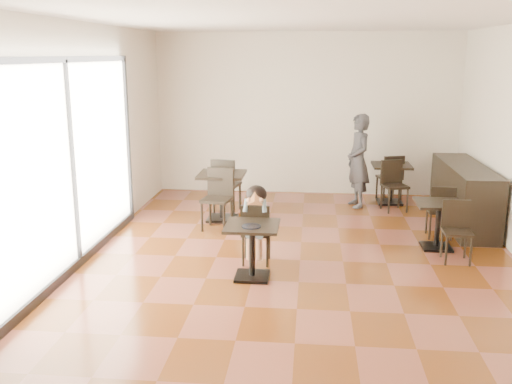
# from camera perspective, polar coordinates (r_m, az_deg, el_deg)

# --- Properties ---
(floor) EXTENTS (6.00, 8.00, 0.01)m
(floor) POSITION_cam_1_polar(r_m,az_deg,el_deg) (7.94, 4.43, -6.80)
(floor) COLOR brown
(floor) RESTS_ON ground
(ceiling) EXTENTS (6.00, 8.00, 0.01)m
(ceiling) POSITION_cam_1_polar(r_m,az_deg,el_deg) (7.45, 4.90, 16.93)
(ceiling) COLOR silver
(ceiling) RESTS_ON floor
(wall_back) EXTENTS (6.00, 0.01, 3.20)m
(wall_back) POSITION_cam_1_polar(r_m,az_deg,el_deg) (11.50, 5.03, 7.75)
(wall_back) COLOR beige
(wall_back) RESTS_ON floor
(wall_front) EXTENTS (6.00, 0.01, 3.20)m
(wall_front) POSITION_cam_1_polar(r_m,az_deg,el_deg) (3.63, 3.47, -5.06)
(wall_front) COLOR beige
(wall_front) RESTS_ON floor
(wall_left) EXTENTS (0.01, 8.00, 3.20)m
(wall_left) POSITION_cam_1_polar(r_m,az_deg,el_deg) (8.15, -17.02, 4.81)
(wall_left) COLOR beige
(wall_left) RESTS_ON floor
(storefront_window) EXTENTS (0.04, 4.50, 2.60)m
(storefront_window) POSITION_cam_1_polar(r_m,az_deg,el_deg) (7.72, -18.11, 2.76)
(storefront_window) COLOR white
(storefront_window) RESTS_ON floor
(child_table) EXTENTS (0.67, 0.67, 0.70)m
(child_table) POSITION_cam_1_polar(r_m,az_deg,el_deg) (7.20, -0.39, -5.96)
(child_table) COLOR black
(child_table) RESTS_ON floor
(child_chair) EXTENTS (0.38, 0.38, 0.85)m
(child_chair) POSITION_cam_1_polar(r_m,az_deg,el_deg) (7.69, 0.04, -4.09)
(child_chair) COLOR black
(child_chair) RESTS_ON floor
(child) EXTENTS (0.38, 0.53, 1.07)m
(child) POSITION_cam_1_polar(r_m,az_deg,el_deg) (7.66, 0.04, -3.31)
(child) COLOR slate
(child) RESTS_ON child_chair
(plate) EXTENTS (0.24, 0.24, 0.01)m
(plate) POSITION_cam_1_polar(r_m,az_deg,el_deg) (6.99, -0.48, -3.45)
(plate) COLOR black
(plate) RESTS_ON child_table
(pizza_slice) EXTENTS (0.25, 0.19, 0.06)m
(pizza_slice) POSITION_cam_1_polar(r_m,az_deg,el_deg) (7.37, -0.11, -0.84)
(pizza_slice) COLOR #DBC76E
(pizza_slice) RESTS_ON child
(adult_patron) EXTENTS (0.57, 0.72, 1.72)m
(adult_patron) POSITION_cam_1_polar(r_m,az_deg,el_deg) (10.63, 10.18, 3.08)
(adult_patron) COLOR #3B3B40
(adult_patron) RESTS_ON floor
(cafe_table_mid) EXTENTS (0.67, 0.67, 0.69)m
(cafe_table_mid) POSITION_cam_1_polar(r_m,az_deg,el_deg) (8.69, 17.71, -3.20)
(cafe_table_mid) COLOR black
(cafe_table_mid) RESTS_ON floor
(cafe_table_left) EXTENTS (0.90, 0.90, 0.81)m
(cafe_table_left) POSITION_cam_1_polar(r_m,az_deg,el_deg) (9.71, -3.41, -0.46)
(cafe_table_left) COLOR black
(cafe_table_left) RESTS_ON floor
(cafe_table_back) EXTENTS (0.88, 0.88, 0.75)m
(cafe_table_back) POSITION_cam_1_polar(r_m,az_deg,el_deg) (11.09, 13.31, 0.80)
(cafe_table_back) COLOR black
(cafe_table_back) RESTS_ON floor
(chair_mid_a) EXTENTS (0.38, 0.38, 0.83)m
(chair_mid_a) POSITION_cam_1_polar(r_m,az_deg,el_deg) (9.22, 17.91, -1.81)
(chair_mid_a) COLOR black
(chair_mid_a) RESTS_ON floor
(chair_mid_b) EXTENTS (0.38, 0.38, 0.83)m
(chair_mid_b) POSITION_cam_1_polar(r_m,az_deg,el_deg) (8.19, 19.49, -3.84)
(chair_mid_b) COLOR black
(chair_mid_b) RESTS_ON floor
(chair_left_a) EXTENTS (0.51, 0.51, 0.98)m
(chair_left_a) POSITION_cam_1_polar(r_m,az_deg,el_deg) (10.22, -2.94, 0.73)
(chair_left_a) COLOR black
(chair_left_a) RESTS_ON floor
(chair_left_b) EXTENTS (0.51, 0.51, 0.98)m
(chair_left_b) POSITION_cam_1_polar(r_m,az_deg,el_deg) (9.16, -3.95, -0.79)
(chair_left_b) COLOR black
(chair_left_b) RESTS_ON floor
(chair_back_a) EXTENTS (0.50, 0.50, 0.90)m
(chair_back_a) POSITION_cam_1_polar(r_m,az_deg,el_deg) (11.28, 13.19, 1.42)
(chair_back_a) COLOR black
(chair_back_a) RESTS_ON floor
(chair_back_b) EXTENTS (0.50, 0.50, 0.90)m
(chair_back_b) POSITION_cam_1_polar(r_m,az_deg,el_deg) (10.54, 13.71, 0.55)
(chair_back_b) COLOR black
(chair_back_b) RESTS_ON floor
(service_counter) EXTENTS (0.60, 2.40, 1.00)m
(service_counter) POSITION_cam_1_polar(r_m,az_deg,el_deg) (10.03, 20.06, -0.27)
(service_counter) COLOR black
(service_counter) RESTS_ON floor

